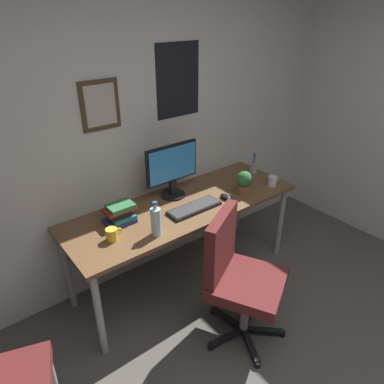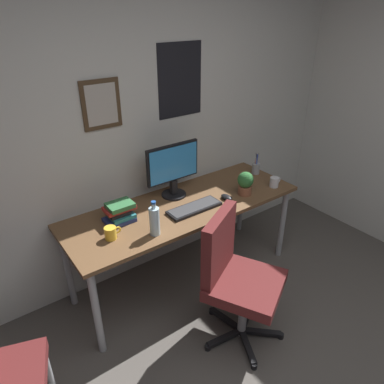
{
  "view_description": "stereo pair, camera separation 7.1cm",
  "coord_description": "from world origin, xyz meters",
  "px_view_note": "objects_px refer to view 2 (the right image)",
  "views": [
    {
      "loc": [
        -1.22,
        -0.19,
        2.11
      ],
      "look_at": [
        0.22,
        1.64,
        0.88
      ],
      "focal_mm": 33.36,
      "sensor_mm": 36.0,
      "label": 1
    },
    {
      "loc": [
        -1.16,
        -0.24,
        2.11
      ],
      "look_at": [
        0.22,
        1.64,
        0.88
      ],
      "focal_mm": 33.36,
      "sensor_mm": 36.0,
      "label": 2
    }
  ],
  "objects_px": {
    "monitor": "(173,168)",
    "coffee_mug_near": "(274,182)",
    "keyboard": "(194,208)",
    "pen_cup": "(256,168)",
    "book_stack_left": "(120,212)",
    "computer_mouse": "(226,197)",
    "office_chair": "(235,274)",
    "potted_plant": "(245,183)",
    "water_bottle": "(154,221)",
    "coffee_mug_far": "(111,233)"
  },
  "relations": [
    {
      "from": "monitor",
      "to": "coffee_mug_near",
      "type": "height_order",
      "value": "monitor"
    },
    {
      "from": "keyboard",
      "to": "pen_cup",
      "type": "bearing_deg",
      "value": 12.58
    },
    {
      "from": "pen_cup",
      "to": "book_stack_left",
      "type": "relative_size",
      "value": 0.87
    },
    {
      "from": "monitor",
      "to": "computer_mouse",
      "type": "bearing_deg",
      "value": -45.77
    },
    {
      "from": "pen_cup",
      "to": "book_stack_left",
      "type": "distance_m",
      "value": 1.36
    },
    {
      "from": "office_chair",
      "to": "potted_plant",
      "type": "xyz_separation_m",
      "value": [
        0.56,
        0.51,
        0.3
      ]
    },
    {
      "from": "computer_mouse",
      "to": "water_bottle",
      "type": "xyz_separation_m",
      "value": [
        -0.71,
        -0.08,
        0.09
      ]
    },
    {
      "from": "water_bottle",
      "to": "keyboard",
      "type": "bearing_deg",
      "value": 14.32
    },
    {
      "from": "keyboard",
      "to": "pen_cup",
      "type": "xyz_separation_m",
      "value": [
        0.84,
        0.19,
        0.04
      ]
    },
    {
      "from": "coffee_mug_far",
      "to": "potted_plant",
      "type": "relative_size",
      "value": 0.6
    },
    {
      "from": "potted_plant",
      "to": "pen_cup",
      "type": "bearing_deg",
      "value": 32.9
    },
    {
      "from": "potted_plant",
      "to": "office_chair",
      "type": "bearing_deg",
      "value": -137.45
    },
    {
      "from": "potted_plant",
      "to": "computer_mouse",
      "type": "bearing_deg",
      "value": 173.23
    },
    {
      "from": "keyboard",
      "to": "coffee_mug_far",
      "type": "distance_m",
      "value": 0.67
    },
    {
      "from": "computer_mouse",
      "to": "coffee_mug_far",
      "type": "bearing_deg",
      "value": 177.12
    },
    {
      "from": "keyboard",
      "to": "monitor",
      "type": "bearing_deg",
      "value": 89.95
    },
    {
      "from": "coffee_mug_near",
      "to": "pen_cup",
      "type": "distance_m",
      "value": 0.29
    },
    {
      "from": "monitor",
      "to": "potted_plant",
      "type": "bearing_deg",
      "value": -34.59
    },
    {
      "from": "computer_mouse",
      "to": "pen_cup",
      "type": "distance_m",
      "value": 0.58
    },
    {
      "from": "monitor",
      "to": "pen_cup",
      "type": "xyz_separation_m",
      "value": [
        0.84,
        -0.1,
        -0.19
      ]
    },
    {
      "from": "monitor",
      "to": "book_stack_left",
      "type": "height_order",
      "value": "monitor"
    },
    {
      "from": "keyboard",
      "to": "coffee_mug_near",
      "type": "xyz_separation_m",
      "value": [
        0.78,
        -0.1,
        0.03
      ]
    },
    {
      "from": "coffee_mug_near",
      "to": "pen_cup",
      "type": "relative_size",
      "value": 0.57
    },
    {
      "from": "book_stack_left",
      "to": "potted_plant",
      "type": "bearing_deg",
      "value": -13.46
    },
    {
      "from": "office_chair",
      "to": "pen_cup",
      "type": "distance_m",
      "value": 1.21
    },
    {
      "from": "office_chair",
      "to": "pen_cup",
      "type": "height_order",
      "value": "office_chair"
    },
    {
      "from": "office_chair",
      "to": "monitor",
      "type": "xyz_separation_m",
      "value": [
        0.08,
        0.84,
        0.44
      ]
    },
    {
      "from": "computer_mouse",
      "to": "monitor",
      "type": "bearing_deg",
      "value": 134.23
    },
    {
      "from": "monitor",
      "to": "pen_cup",
      "type": "distance_m",
      "value": 0.86
    },
    {
      "from": "monitor",
      "to": "water_bottle",
      "type": "xyz_separation_m",
      "value": [
        -0.41,
        -0.39,
        -0.13
      ]
    },
    {
      "from": "computer_mouse",
      "to": "pen_cup",
      "type": "height_order",
      "value": "pen_cup"
    },
    {
      "from": "computer_mouse",
      "to": "book_stack_left",
      "type": "xyz_separation_m",
      "value": [
        -0.82,
        0.22,
        0.05
      ]
    },
    {
      "from": "office_chair",
      "to": "computer_mouse",
      "type": "xyz_separation_m",
      "value": [
        0.38,
        0.53,
        0.22
      ]
    },
    {
      "from": "book_stack_left",
      "to": "computer_mouse",
      "type": "bearing_deg",
      "value": -14.87
    },
    {
      "from": "coffee_mug_near",
      "to": "pen_cup",
      "type": "bearing_deg",
      "value": 77.38
    },
    {
      "from": "computer_mouse",
      "to": "water_bottle",
      "type": "relative_size",
      "value": 0.44
    },
    {
      "from": "monitor",
      "to": "coffee_mug_far",
      "type": "height_order",
      "value": "monitor"
    },
    {
      "from": "monitor",
      "to": "keyboard",
      "type": "height_order",
      "value": "monitor"
    },
    {
      "from": "computer_mouse",
      "to": "coffee_mug_far",
      "type": "height_order",
      "value": "coffee_mug_far"
    },
    {
      "from": "computer_mouse",
      "to": "potted_plant",
      "type": "xyz_separation_m",
      "value": [
        0.18,
        -0.02,
        0.09
      ]
    },
    {
      "from": "keyboard",
      "to": "coffee_mug_far",
      "type": "bearing_deg",
      "value": 178.02
    },
    {
      "from": "water_bottle",
      "to": "pen_cup",
      "type": "height_order",
      "value": "water_bottle"
    },
    {
      "from": "water_bottle",
      "to": "coffee_mug_far",
      "type": "xyz_separation_m",
      "value": [
        -0.26,
        0.13,
        -0.06
      ]
    },
    {
      "from": "water_bottle",
      "to": "coffee_mug_near",
      "type": "xyz_separation_m",
      "value": [
        1.18,
        0.01,
        -0.06
      ]
    },
    {
      "from": "keyboard",
      "to": "book_stack_left",
      "type": "bearing_deg",
      "value": 159.75
    },
    {
      "from": "office_chair",
      "to": "potted_plant",
      "type": "distance_m",
      "value": 0.82
    },
    {
      "from": "monitor",
      "to": "keyboard",
      "type": "bearing_deg",
      "value": -90.05
    },
    {
      "from": "water_bottle",
      "to": "coffee_mug_near",
      "type": "height_order",
      "value": "water_bottle"
    },
    {
      "from": "keyboard",
      "to": "computer_mouse",
      "type": "distance_m",
      "value": 0.3
    },
    {
      "from": "computer_mouse",
      "to": "book_stack_left",
      "type": "height_order",
      "value": "book_stack_left"
    }
  ]
}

